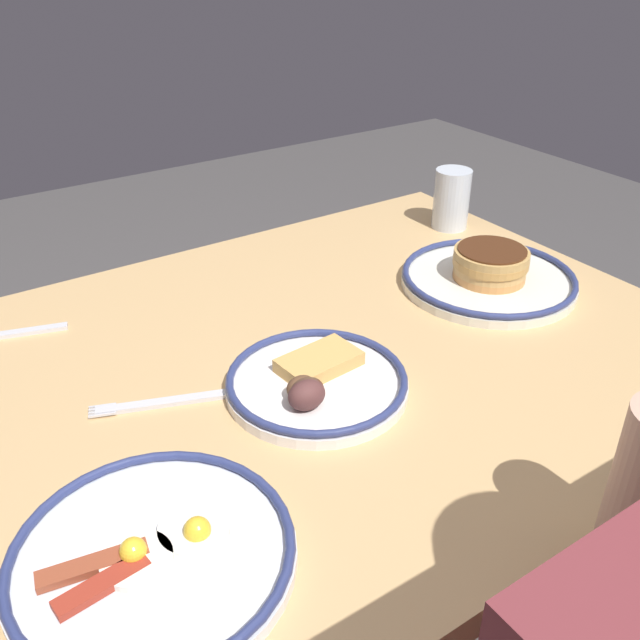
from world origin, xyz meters
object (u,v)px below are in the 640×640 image
object	(u,v)px
plate_far_companion	(153,554)
fork_near	(164,402)
plate_near_main	(489,275)
drinking_glass	(451,202)
plate_center_pancakes	(316,382)

from	to	relation	value
plate_far_companion	fork_near	xyz separation A→B (m)	(-0.10, -0.22, -0.01)
plate_near_main	fork_near	world-z (taller)	plate_near_main
drinking_glass	fork_near	bearing A→B (deg)	18.28
plate_far_companion	fork_near	size ratio (longest dim) A/B	1.52
plate_center_pancakes	plate_near_main	bearing A→B (deg)	-167.43
plate_near_main	drinking_glass	world-z (taller)	drinking_glass
plate_near_main	drinking_glass	bearing A→B (deg)	-118.18
plate_far_companion	fork_near	distance (m)	0.24
plate_near_main	plate_center_pancakes	bearing A→B (deg)	12.57
plate_center_pancakes	drinking_glass	world-z (taller)	drinking_glass
drinking_glass	plate_far_companion	bearing A→B (deg)	29.80
fork_near	drinking_glass	bearing A→B (deg)	-161.72
plate_center_pancakes	drinking_glass	size ratio (longest dim) A/B	2.05
plate_center_pancakes	fork_near	size ratio (longest dim) A/B	1.31
plate_far_companion	fork_near	bearing A→B (deg)	-114.62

